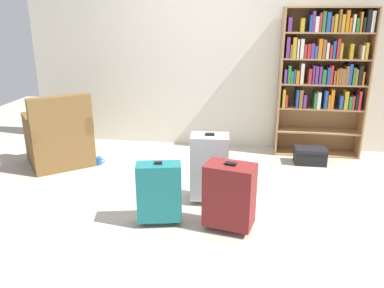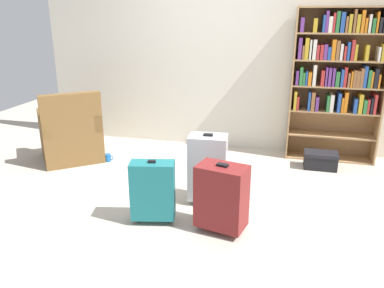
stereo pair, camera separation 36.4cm
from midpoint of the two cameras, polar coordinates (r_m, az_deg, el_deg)
ground_plane at (r=3.92m, az=-1.60°, el=-8.08°), size 9.02×9.02×0.00m
back_wall at (r=5.26m, az=1.50°, el=13.61°), size 5.16×0.10×2.60m
bookshelf at (r=5.09m, az=17.10°, el=10.22°), size 1.08×0.32×1.86m
armchair at (r=5.02m, az=-21.16°, el=0.61°), size 0.98×0.98×0.90m
mug at (r=4.92m, az=-15.81°, el=-2.47°), size 0.12×0.08×0.10m
storage_box at (r=4.92m, az=15.21°, el=-1.68°), size 0.39×0.24×0.20m
suitcase_silver at (r=3.70m, az=-0.21°, el=-3.48°), size 0.38×0.27×0.71m
suitcase_teal at (r=3.37m, az=-8.04°, el=-7.17°), size 0.41×0.26×0.59m
suitcase_dark_red at (r=3.26m, az=2.43°, el=-7.65°), size 0.46×0.35×0.62m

